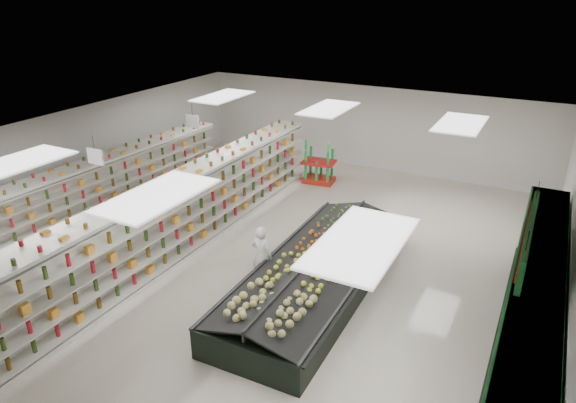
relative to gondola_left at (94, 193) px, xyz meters
The scene contains 15 objects.
floor 5.82m from the gondola_left, ahead, with size 16.00×16.00×0.00m, color beige.
ceiling 6.22m from the gondola_left, ahead, with size 14.00×16.00×0.02m, color white.
wall_back 10.35m from the gondola_left, 56.29° to the left, with size 14.00×0.02×3.20m, color silver.
wall_left 1.58m from the gondola_left, 155.11° to the left, with size 0.02×16.00×3.20m, color silver.
wall_right 12.77m from the gondola_left, ahead, with size 0.02×16.00×3.20m, color silver.
produce_wall_case 12.30m from the gondola_left, ahead, with size 0.93×8.00×2.20m.
aisle_sign_near 3.05m from the gondola_left, 36.16° to the right, with size 0.52×0.06×0.75m.
aisle_sign_far 3.74m from the gondola_left, 53.29° to the left, with size 0.52×0.06×0.75m.
hortifruti_banner 12.14m from the gondola_left, ahead, with size 0.12×3.20×0.95m.
gondola_left is the anchor object (origin of this frame).
gondola_center 3.62m from the gondola_left, ahead, with size 0.96×12.36×2.14m.
produce_island 7.69m from the gondola_left, ahead, with size 2.60×6.87×1.02m.
soda_endcap 7.74m from the gondola_left, 52.04° to the left, with size 1.23×0.91×1.47m.
shopper_main 6.46m from the gondola_left, ahead, with size 0.56×0.37×1.54m, color silver.
shopper_background 5.63m from the gondola_left, 65.94° to the left, with size 0.77×0.48×1.59m, color tan.
Camera 1 is at (6.23, -10.66, 6.82)m, focal length 32.00 mm.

